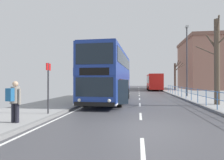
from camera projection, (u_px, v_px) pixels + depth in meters
ground at (122, 127)px, 7.22m from camera, size 15.80×140.00×0.20m
double_decker_bus_main at (110, 76)px, 16.35m from camera, size 3.30×10.91×4.33m
background_bus_far_lane at (154, 82)px, 37.69m from camera, size 2.70×9.57×3.19m
pedestrian_railing_far_kerb at (191, 92)px, 16.36m from camera, size 0.05×25.43×1.09m
pedestrian_with_backpack at (14, 99)px, 7.50m from camera, size 0.55×0.57×1.66m
bus_stop_sign_near at (48, 82)px, 9.66m from camera, size 0.08×0.44×2.60m
street_lamp_far_side at (187, 56)px, 21.08m from camera, size 0.28×0.60×7.89m
bare_tree_far_00 at (217, 60)px, 13.54m from camera, size 2.18×2.88×6.16m
bare_tree_far_01 at (175, 75)px, 34.65m from camera, size 2.08×2.53×5.47m
background_building_00 at (204, 64)px, 43.74m from camera, size 9.43×15.21×11.62m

